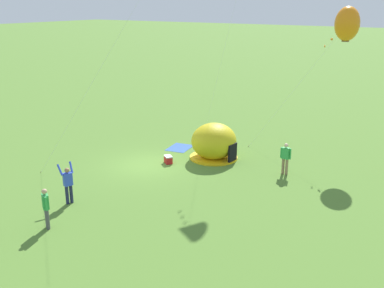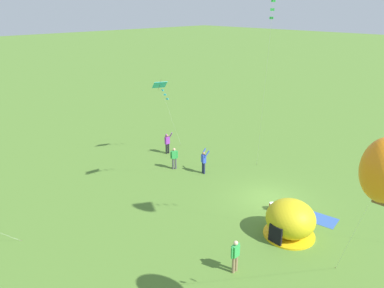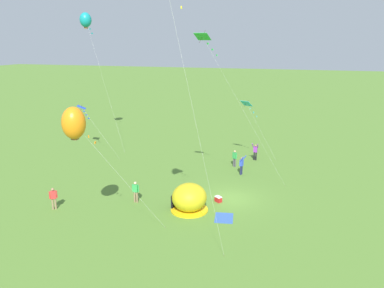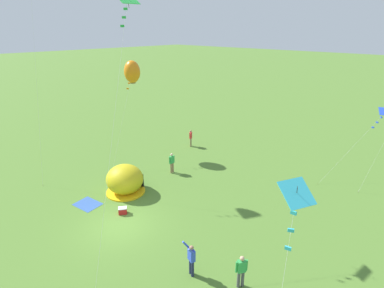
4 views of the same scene
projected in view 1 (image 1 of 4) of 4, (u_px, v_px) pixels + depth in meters
ground_plane at (147, 165)px, 25.24m from camera, size 300.00×300.00×0.00m
popup_tent at (214, 142)px, 26.05m from camera, size 2.81×2.81×2.10m
picnic_blanket at (180, 148)px, 28.19m from camera, size 1.88×1.55×0.01m
cooler_box at (168, 159)px, 25.47m from camera, size 0.61×0.64×0.44m
person_far_back at (46, 206)px, 17.96m from camera, size 0.41×0.51×1.72m
person_watching_sky at (285, 157)px, 23.62m from camera, size 0.24×0.59×1.72m
person_arms_raised at (68, 183)px, 20.19m from camera, size 0.71×0.60×1.89m
kite_orange at (347, 24)px, 25.88m from camera, size 3.41×5.40×8.54m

